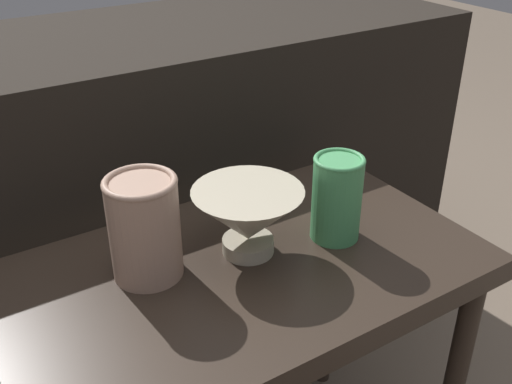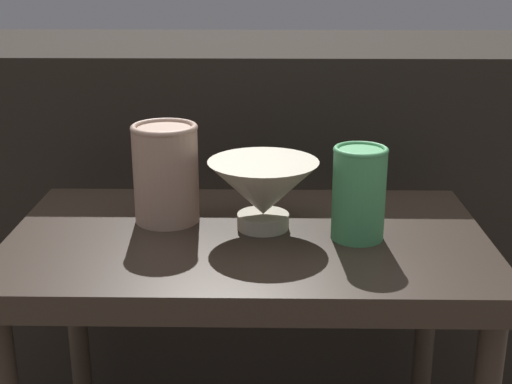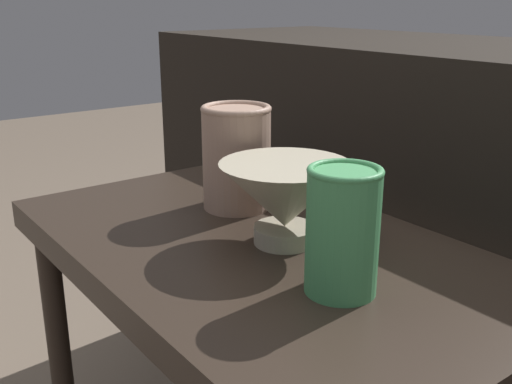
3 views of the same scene
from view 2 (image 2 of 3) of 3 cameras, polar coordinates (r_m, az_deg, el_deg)
name	(u,v)px [view 2 (image 2 of 3)]	position (r m, az deg, el deg)	size (l,w,h in m)	color
table	(248,278)	(1.09, -0.67, -6.89)	(0.71, 0.42, 0.56)	#2D231C
couch_backdrop	(255,214)	(1.62, -0.12, -1.80)	(1.59, 0.50, 0.78)	black
bowl	(263,190)	(1.06, 0.58, 0.17)	(0.17, 0.17, 0.10)	#B2A88E
vase_textured_left	(166,172)	(1.09, -7.22, 1.61)	(0.10, 0.10, 0.15)	tan
vase_colorful_right	(359,192)	(1.03, 8.23, -0.01)	(0.08, 0.08, 0.14)	#47995B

